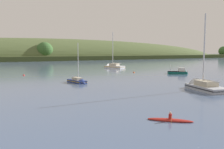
{
  "coord_description": "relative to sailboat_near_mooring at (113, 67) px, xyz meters",
  "views": [
    {
      "loc": [
        -25.03,
        -7.51,
        6.61
      ],
      "look_at": [
        -2.68,
        34.4,
        1.99
      ],
      "focal_mm": 37.39,
      "sensor_mm": 36.0,
      "label": 1
    }
  ],
  "objects": [
    {
      "name": "mooring_buoy_foreground",
      "position": [
        -36.91,
        -16.11,
        -0.36
      ],
      "size": [
        0.57,
        0.57,
        0.65
      ],
      "color": "red",
      "rests_on": "ground"
    },
    {
      "name": "fishing_boat_moored",
      "position": [
        5.1,
        -33.13,
        0.02
      ],
      "size": [
        6.09,
        5.05,
        3.67
      ],
      "rotation": [
        0.0,
        0.0,
        5.69
      ],
      "color": "#0F564C",
      "rests_on": "ground"
    },
    {
      "name": "sailboat_near_mooring",
      "position": [
        0.0,
        0.0,
        0.0
      ],
      "size": [
        6.78,
        9.88,
        16.17
      ],
      "rotation": [
        0.0,
        0.0,
        1.97
      ],
      "color": "white",
      "rests_on": "ground"
    },
    {
      "name": "sailboat_midwater_white",
      "position": [
        -28.78,
        -38.21,
        -0.21
      ],
      "size": [
        2.91,
        6.37,
        9.41
      ],
      "rotation": [
        0.0,
        0.0,
        4.88
      ],
      "color": "navy",
      "rests_on": "ground"
    },
    {
      "name": "far_shoreline_hill",
      "position": [
        11.9,
        125.18,
        -0.17
      ],
      "size": [
        516.47,
        99.4,
        37.01
      ],
      "rotation": [
        0.0,
        0.0,
        0.04
      ],
      "color": "#35401E",
      "rests_on": "ground"
    },
    {
      "name": "sailboat_outer_reach",
      "position": [
        -12.41,
        -56.65,
        -0.01
      ],
      "size": [
        5.48,
        9.66,
        14.64
      ],
      "rotation": [
        0.0,
        0.0,
        1.33
      ],
      "color": "#ADB2BC",
      "rests_on": "ground"
    },
    {
      "name": "mooring_buoy_off_fishing_boat",
      "position": [
        -4.49,
        -22.9,
        -0.36
      ],
      "size": [
        0.61,
        0.61,
        0.69
      ],
      "color": "#EA5B19",
      "rests_on": "ground"
    },
    {
      "name": "canoe_with_paddler",
      "position": [
        -30.47,
        -68.55,
        -0.27
      ],
      "size": [
        3.78,
        3.55,
        1.02
      ],
      "rotation": [
        0.0,
        0.0,
        5.55
      ],
      "color": "maroon",
      "rests_on": "ground"
    }
  ]
}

